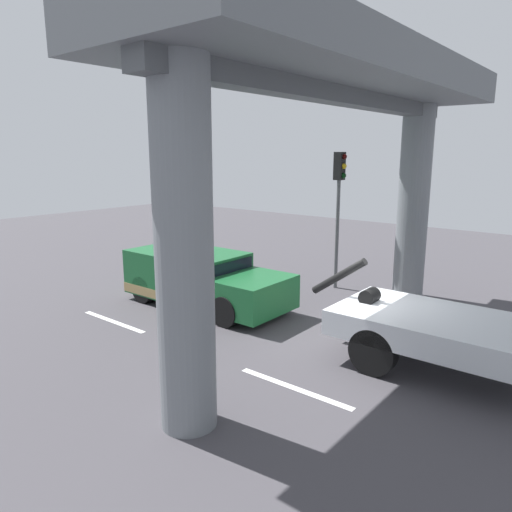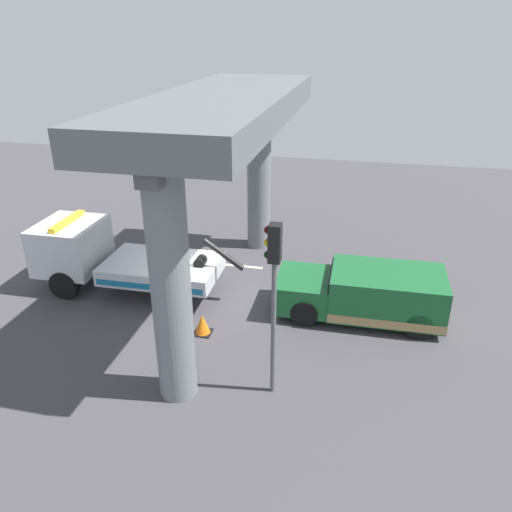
# 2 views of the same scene
# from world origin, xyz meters

# --- Properties ---
(ground_plane) EXTENTS (60.00, 40.00, 0.10)m
(ground_plane) POSITION_xyz_m (0.00, 0.00, -0.05)
(ground_plane) COLOR #423F44
(lane_stripe_west) EXTENTS (2.60, 0.16, 0.01)m
(lane_stripe_west) POSITION_xyz_m (-6.00, -2.61, 0.00)
(lane_stripe_west) COLOR silver
(lane_stripe_west) RESTS_ON ground
(lane_stripe_mid) EXTENTS (2.60, 0.16, 0.01)m
(lane_stripe_mid) POSITION_xyz_m (0.00, -2.61, 0.00)
(lane_stripe_mid) COLOR silver
(lane_stripe_mid) RESTS_ON ground
(lane_stripe_east) EXTENTS (2.60, 0.16, 0.01)m
(lane_stripe_east) POSITION_xyz_m (6.00, -2.61, 0.00)
(lane_stripe_east) COLOR silver
(lane_stripe_east) RESTS_ON ground
(tow_truck_white) EXTENTS (7.26, 2.46, 2.46)m
(tow_truck_white) POSITION_xyz_m (3.59, 0.01, 1.20)
(tow_truck_white) COLOR silver
(tow_truck_white) RESTS_ON ground
(towed_van_green) EXTENTS (5.22, 2.26, 1.58)m
(towed_van_green) POSITION_xyz_m (-5.23, -0.00, 0.78)
(towed_van_green) COLOR #195B2D
(towed_van_green) RESTS_ON ground
(overpass_structure) EXTENTS (3.60, 11.53, 6.74)m
(overpass_structure) POSITION_xyz_m (-0.68, 0.00, 5.54)
(overpass_structure) COLOR slate
(overpass_structure) RESTS_ON ground
(traffic_light_near) EXTENTS (0.39, 0.32, 4.56)m
(traffic_light_near) POSITION_xyz_m (-2.98, 4.22, 3.31)
(traffic_light_near) COLOR #515456
(traffic_light_near) RESTS_ON ground
(traffic_cone_orange) EXTENTS (0.53, 0.53, 0.63)m
(traffic_cone_orange) POSITION_xyz_m (-0.45, 2.11, 0.30)
(traffic_cone_orange) COLOR orange
(traffic_cone_orange) RESTS_ON ground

